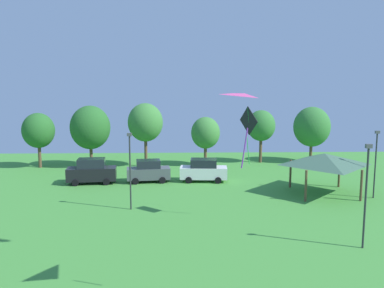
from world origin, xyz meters
The scene contains 15 objects.
kite_flying_4 centered at (1.20, 18.55, 8.26)m, with size 1.87×2.01×2.32m.
kite_flying_5 centered at (2.89, 30.53, 6.89)m, with size 0.95×1.79×4.03m.
parked_car_leftmost centered at (-10.37, 41.88, 1.20)m, with size 4.82×2.40×2.45m.
parked_car_second_from_left centered at (-4.91, 42.35, 1.09)m, with size 4.39×2.36×2.19m.
parked_car_third_from_left centered at (0.54, 42.45, 1.12)m, with size 4.74×2.32×2.25m.
park_pavilion centered at (10.79, 37.43, 3.08)m, with size 5.95×6.04×3.60m.
light_post_0 centered at (14.56, 35.93, 3.26)m, with size 0.36×0.20×5.73m.
light_post_1 centered at (-5.58, 33.35, 3.35)m, with size 0.36×0.20×5.91m.
light_post_3 centered at (8.87, 25.39, 3.47)m, with size 0.36×0.20×6.15m.
treeline_tree_0 centered at (-18.06, 49.92, 4.31)m, with size 3.68×3.68×6.35m.
treeline_tree_1 centered at (-12.19, 50.23, 4.62)m, with size 4.61×4.61×7.17m.
treeline_tree_2 centered at (-5.80, 50.25, 5.18)m, with size 4.07×4.07×7.44m.
treeline_tree_3 centered at (1.23, 50.55, 3.91)m, with size 3.40×3.40×5.80m.
treeline_tree_4 centered at (8.17, 52.30, 4.56)m, with size 3.45×3.45×6.48m.
treeline_tree_5 centered at (14.46, 52.31, 4.41)m, with size 4.47×4.47×6.88m.
Camera 1 is at (-1.81, 3.04, 9.39)m, focal length 38.00 mm.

